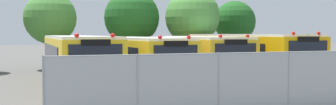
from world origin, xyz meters
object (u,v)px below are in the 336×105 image
Objects in this scene: school_bus_0 at (76,58)px; tree_1 at (49,18)px; school_bus_2 at (195,56)px; tree_2 at (131,17)px; tree_3 at (194,16)px; school_bus_1 at (138,57)px; tree_4 at (235,21)px; school_bus_3 at (245,54)px.

tree_1 is at bearing -86.41° from school_bus_0.
tree_2 reaches higher than school_bus_2.
school_bus_1 is at bearing -131.02° from tree_3.
tree_4 is (4.60, 1.90, -0.29)m from tree_3.
tree_2 is at bearing -103.15° from school_bus_1.
school_bus_1 is at bearing -7.20° from school_bus_2.
tree_3 is (6.64, 7.63, 2.62)m from school_bus_1.
school_bus_3 is 8.35m from tree_3.
school_bus_0 is 1.24× the size of school_bus_2.
school_bus_1 is at bearing -175.46° from school_bus_0.
tree_3 is 1.10× the size of tree_4.
tree_2 is 4.84m from tree_3.
tree_4 reaches higher than school_bus_2.
school_bus_3 reaches higher than school_bus_0.
tree_2 is 1.10× the size of tree_4.
school_bus_2 is (3.20, -0.41, 0.02)m from school_bus_1.
school_bus_0 is at bearing -86.42° from tree_1.
school_bus_3 reaches higher than school_bus_2.
school_bus_0 is 6.53m from school_bus_2.
school_bus_3 is (9.77, -0.06, 0.04)m from school_bus_0.
school_bus_1 is at bearing -68.34° from tree_1.
tree_1 is (-3.98, 10.01, 2.43)m from school_bus_1.
school_bus_0 is at bearing -1.16° from school_bus_2.
school_bus_3 is (3.23, 0.09, 0.07)m from school_bus_2.
school_bus_3 is 2.12× the size of tree_4.
tree_3 reaches higher than school_bus_3.
school_bus_2 is 12.99m from tree_4.
school_bus_3 reaches higher than school_bus_1.
tree_3 is at bearing -141.62° from school_bus_0.
tree_1 reaches higher than school_bus_1.
tree_3 is at bearing -15.96° from tree_2.
school_bus_2 is at bearing 178.71° from school_bus_0.
school_bus_0 reaches higher than school_bus_1.
school_bus_3 is at bearing -178.24° from school_bus_2.
school_bus_3 is 11.18m from tree_4.
tree_3 is (3.44, 8.04, 2.60)m from school_bus_2.
school_bus_1 is 1.98× the size of tree_1.
school_bus_1 is 10.45m from tree_3.
school_bus_2 is (6.53, -0.15, -0.03)m from school_bus_0.
tree_2 is (5.96, -1.05, 0.11)m from tree_1.
school_bus_2 is 9.78m from tree_2.
tree_4 is (4.80, 9.84, 2.24)m from school_bus_3.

